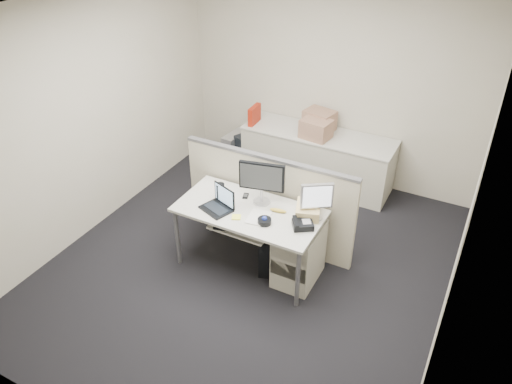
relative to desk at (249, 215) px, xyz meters
The scene contains 29 objects.
floor 0.67m from the desk, ahead, with size 4.00×4.50×0.01m, color black.
ceiling 2.04m from the desk, ahead, with size 4.00×4.50×0.01m, color white.
wall_back 2.35m from the desk, 90.00° to the left, with size 4.00×0.02×2.70m, color #B7AE9E.
wall_front 2.35m from the desk, 90.00° to the right, with size 4.00×0.02×2.70m, color #B7AE9E.
wall_left 2.11m from the desk, behind, with size 0.02×4.50×2.70m, color #B7AE9E.
wall_right 2.11m from the desk, ahead, with size 0.02×4.50×2.70m, color #B7AE9E.
desk is the anchor object (origin of this frame).
keyboard_tray 0.19m from the desk, 90.00° to the right, with size 0.62×0.32×0.02m, color #B2B2A7.
drawer_pedestal 0.65m from the desk, ahead, with size 0.40×0.55×0.65m, color #AFAC98.
cubicle_partition 0.46m from the desk, 90.00° to the left, with size 2.00×0.06×1.10m, color #ADA28D.
back_counter 1.95m from the desk, 90.00° to the left, with size 2.00×0.60×0.72m, color #AFAC98.
monitor_main 0.35m from the desk, 74.07° to the left, with size 0.47×0.18×0.47m, color black.
monitor_small 0.72m from the desk, 15.48° to the left, with size 0.32×0.16×0.39m, color #B7B7BC.
laptop 0.38m from the desk, 152.76° to the right, with size 0.31×0.23×0.23m, color black.
trackball 0.29m from the desk, 29.02° to the right, with size 0.14×0.14×0.05m, color black.
desk_phone 0.61m from the desk, ahead, with size 0.20×0.16×0.06m, color black.
paper_stack 0.18m from the desk, 28.07° to the right, with size 0.21×0.26×0.01m, color silver.
sticky_pad 0.20m from the desk, 105.52° to the right, with size 0.09×0.09×0.01m, color #F0F33F.
travel_mug 0.38m from the desk, behind, with size 0.09×0.09×0.18m, color black.
banana 0.31m from the desk, 19.65° to the left, with size 0.18×0.04×0.04m, color gold.
cellphone 0.26m from the desk, 126.87° to the left, with size 0.05×0.10×0.01m, color black.
manila_folders 0.61m from the desk, 19.59° to the left, with size 0.23×0.30×0.11m, color #DEC388.
keyboard 0.23m from the desk, 102.80° to the right, with size 0.41×0.14×0.02m, color black.
pc_tower_desk 0.49m from the desk, 27.98° to the left, with size 0.19×0.48×0.45m, color black.
pc_tower_spare_dark 2.33m from the desk, 117.35° to the left, with size 0.20×0.50×0.46m, color black.
pc_tower_spare_silver 2.41m from the desk, 123.30° to the left, with size 0.18×0.45×0.42m, color #B7B7BC.
cardboard_box_left 2.06m from the desk, 91.40° to the left, with size 0.38×0.29×0.29m, color #A4765A.
cardboard_box_right 1.82m from the desk, 90.00° to the left, with size 0.37×0.29×0.26m, color #A4765A.
red_binder 2.05m from the desk, 116.19° to the left, with size 0.07×0.28×0.26m, color maroon.
Camera 1 is at (1.99, -3.66, 3.66)m, focal length 35.00 mm.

